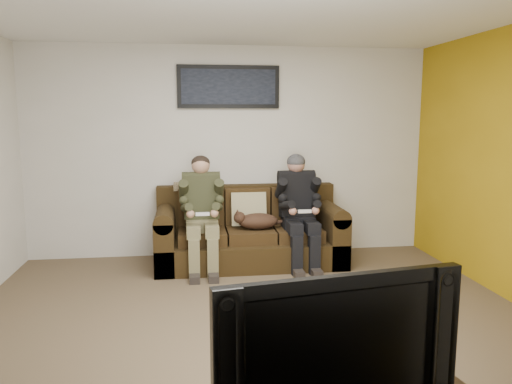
{
  "coord_description": "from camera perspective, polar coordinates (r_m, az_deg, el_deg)",
  "views": [
    {
      "loc": [
        -0.53,
        -3.99,
        1.76
      ],
      "look_at": [
        0.18,
        1.2,
        0.95
      ],
      "focal_mm": 35.0,
      "sensor_mm": 36.0,
      "label": 1
    }
  ],
  "objects": [
    {
      "name": "floor",
      "position": [
        4.39,
        -0.22,
        -14.85
      ],
      "size": [
        5.0,
        5.0,
        0.0
      ],
      "primitive_type": "plane",
      "color": "brown",
      "rests_on": "ground"
    },
    {
      "name": "ceiling",
      "position": [
        4.11,
        -0.24,
        20.6
      ],
      "size": [
        5.0,
        5.0,
        0.0
      ],
      "primitive_type": "plane",
      "rotation": [
        3.14,
        0.0,
        0.0
      ],
      "color": "silver",
      "rests_on": "ground"
    },
    {
      "name": "wall_back",
      "position": [
        6.27,
        -2.94,
        4.58
      ],
      "size": [
        5.0,
        0.0,
        5.0
      ],
      "primitive_type": "plane",
      "rotation": [
        1.57,
        0.0,
        0.0
      ],
      "color": "beige",
      "rests_on": "ground"
    },
    {
      "name": "wall_front",
      "position": [
        1.87,
        8.9,
        -5.54
      ],
      "size": [
        5.0,
        0.0,
        5.0
      ],
      "primitive_type": "plane",
      "rotation": [
        -1.57,
        0.0,
        0.0
      ],
      "color": "beige",
      "rests_on": "ground"
    },
    {
      "name": "sofa",
      "position": [
        6.03,
        -0.81,
        -4.84
      ],
      "size": [
        2.2,
        0.95,
        0.9
      ],
      "color": "black",
      "rests_on": "ground"
    },
    {
      "name": "throw_pillow",
      "position": [
        6.0,
        -0.87,
        -1.97
      ],
      "size": [
        0.42,
        0.2,
        0.42
      ],
      "primitive_type": "cube",
      "rotation": [
        -0.21,
        0.0,
        0.0
      ],
      "color": "tan",
      "rests_on": "sofa"
    },
    {
      "name": "throw_blanket",
      "position": [
        6.15,
        -7.3,
        0.67
      ],
      "size": [
        0.45,
        0.22,
        0.08
      ],
      "primitive_type": "cube",
      "color": "tan",
      "rests_on": "sofa"
    },
    {
      "name": "person_left",
      "position": [
        5.73,
        -6.22,
        -1.64
      ],
      "size": [
        0.51,
        0.87,
        1.3
      ],
      "color": "olive",
      "rests_on": "sofa"
    },
    {
      "name": "person_right",
      "position": [
        5.86,
        4.89,
        -1.33
      ],
      "size": [
        0.51,
        0.86,
        1.3
      ],
      "color": "black",
      "rests_on": "sofa"
    },
    {
      "name": "cat",
      "position": [
        5.82,
        0.05,
        -3.31
      ],
      "size": [
        0.66,
        0.26,
        0.24
      ],
      "color": "#4A2C1D",
      "rests_on": "sofa"
    },
    {
      "name": "framed_poster",
      "position": [
        6.23,
        -3.16,
        11.91
      ],
      "size": [
        1.25,
        0.05,
        0.52
      ],
      "color": "black",
      "rests_on": "wall_back"
    },
    {
      "name": "television",
      "position": [
        2.34,
        8.46,
        -16.1
      ],
      "size": [
        1.13,
        0.33,
        0.65
      ],
      "primitive_type": "imported",
      "rotation": [
        0.0,
        0.0,
        0.16
      ],
      "color": "black",
      "rests_on": "tv_stand"
    }
  ]
}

